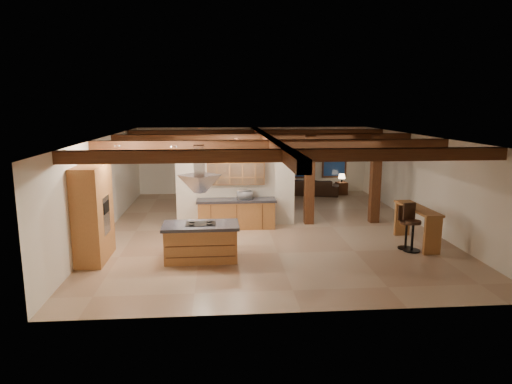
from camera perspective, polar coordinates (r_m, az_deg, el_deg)
ground at (r=14.54m, az=1.52°, el=-4.54°), size 12.00×12.00×0.00m
room_walls at (r=14.17m, az=1.55°, el=2.41°), size 12.00×12.00×12.00m
ceiling_beams at (r=14.06m, az=1.58°, el=6.36°), size 10.00×12.00×0.28m
timber_posts at (r=15.13m, az=10.82°, el=2.70°), size 2.50×0.30×2.90m
partition_wall at (r=14.71m, az=-2.54°, el=0.03°), size 3.80×0.18×2.20m
pantry_cabinet at (r=12.07m, az=-19.67°, el=-2.52°), size 0.67×1.60×2.40m
back_counter at (r=14.46m, az=-2.47°, el=-2.69°), size 2.50×0.66×0.94m
upper_display_cabinet at (r=14.40m, az=-2.54°, el=2.82°), size 1.80×0.36×0.95m
range_hood at (r=11.30m, az=-7.04°, el=0.19°), size 1.10×1.10×1.40m
back_windows at (r=20.47m, az=7.61°, el=4.13°), size 2.70×0.07×1.70m
framed_art at (r=19.99m, az=-4.56°, el=4.61°), size 0.65×0.05×0.85m
recessed_cans at (r=12.09m, az=-9.51°, el=6.01°), size 3.16×2.46×0.03m
kitchen_island at (r=11.62m, az=-6.89°, el=-6.17°), size 1.91×1.04×0.95m
dining_table at (r=17.30m, az=1.56°, el=-0.92°), size 1.98×1.23×0.66m
sofa at (r=19.98m, az=7.01°, el=0.61°), size 2.46×1.47×0.67m
microwave at (r=14.35m, az=-1.42°, el=-0.39°), size 0.49×0.37×0.25m
bar_counter at (r=13.50m, az=19.46°, el=-3.25°), size 0.59×2.04×1.06m
side_table at (r=20.29m, az=10.63°, el=0.46°), size 0.49×0.49×0.54m
table_lamp at (r=20.20m, az=10.68°, el=1.94°), size 0.31×0.31×0.37m
bar_stool_a at (r=12.87m, az=18.90°, el=-4.19°), size 0.46×0.48×1.28m
bar_stool_b at (r=13.04m, az=18.21°, el=-4.21°), size 0.41×0.42×1.17m
dining_chairs at (r=17.25m, az=1.57°, el=-0.19°), size 2.14×2.14×1.10m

